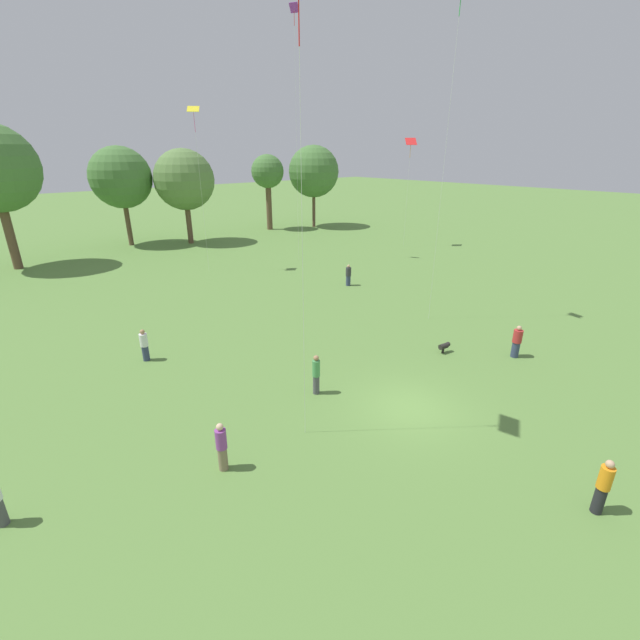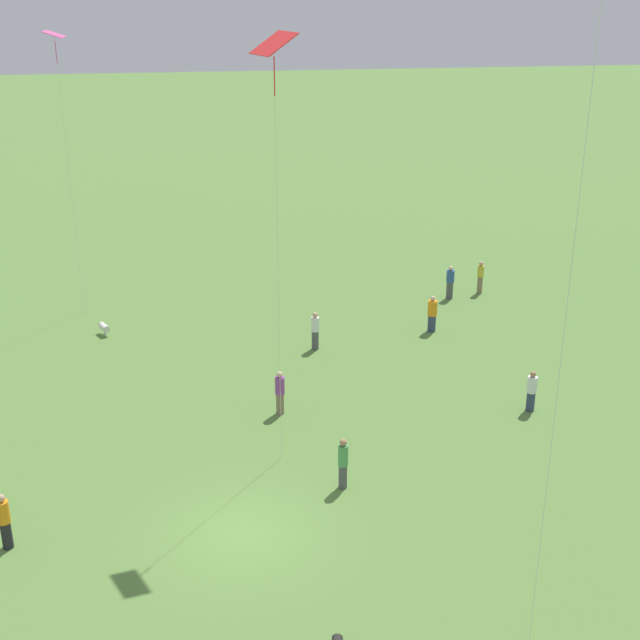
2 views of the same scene
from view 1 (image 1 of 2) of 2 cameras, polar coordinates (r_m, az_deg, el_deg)
ground_plane at (r=18.62m, az=11.84°, el=-11.42°), size 240.00×240.00×0.00m
tree_3 at (r=53.03m, az=-25.03°, el=16.81°), size 6.48×6.48×10.55m
tree_4 at (r=51.86m, az=-17.65°, el=17.37°), size 6.55×6.55×10.30m
tree_5 at (r=59.26m, az=-7.00°, el=18.90°), size 4.21×4.21×9.61m
tree_6 at (r=61.06m, az=-0.86°, el=19.17°), size 6.75×6.75×10.75m
person_3 at (r=24.27m, az=24.75°, el=-2.65°), size 0.64×0.64×1.74m
person_6 at (r=23.44m, az=-22.37°, el=-3.13°), size 0.50×0.50×1.70m
person_7 at (r=34.04m, az=3.81°, el=5.97°), size 0.58×0.58×1.70m
person_8 at (r=18.77m, az=-0.51°, el=-7.26°), size 0.39×0.39×1.86m
person_9 at (r=15.10m, az=-12.97°, el=-16.14°), size 0.44×0.44×1.81m
person_10 at (r=15.66m, az=33.56°, el=-18.04°), size 0.48×0.48×1.87m
kite_1 at (r=42.63m, az=-3.41°, el=33.82°), size 0.77×0.88×21.13m
kite_2 at (r=48.84m, az=12.00°, el=21.91°), size 1.42×1.39×11.26m
kite_3 at (r=27.15m, az=18.02°, el=33.91°), size 0.90×0.97×17.50m
kite_4 at (r=38.67m, az=-16.46°, el=24.52°), size 1.22×1.19×13.30m
dog_1 at (r=23.64m, az=16.29°, el=-3.35°), size 0.72×0.37×0.56m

